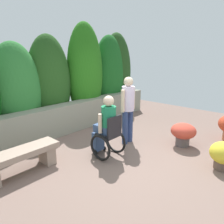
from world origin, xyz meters
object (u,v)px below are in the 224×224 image
stone_bench (21,158)px  person_in_wheelchair (107,129)px  flower_pot_terracotta_by_wall (224,155)px  flower_pot_purple_near (183,133)px  person_standing_companion (128,106)px

stone_bench → person_in_wheelchair: bearing=-33.0°
stone_bench → flower_pot_terracotta_by_wall: size_ratio=2.59×
person_in_wheelchair → flower_pot_purple_near: size_ratio=2.27×
stone_bench → person_in_wheelchair: (1.54, -0.70, 0.32)m
person_standing_companion → flower_pot_purple_near: (0.72, -1.11, -0.60)m
stone_bench → person_standing_companion: size_ratio=0.87×
person_in_wheelchair → person_standing_companion: 0.92m
flower_pot_purple_near → flower_pot_terracotta_by_wall: bearing=-117.0°
stone_bench → flower_pot_terracotta_by_wall: flower_pot_terracotta_by_wall is taller
stone_bench → person_standing_companion: bearing=-22.4°
person_standing_companion → person_in_wheelchair: bearing=-171.3°
flower_pot_terracotta_by_wall → stone_bench: bearing=133.9°
stone_bench → person_standing_companion: person_standing_companion is taller
flower_pot_purple_near → flower_pot_terracotta_by_wall: flower_pot_purple_near is taller
person_in_wheelchair → flower_pot_purple_near: bearing=-22.2°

